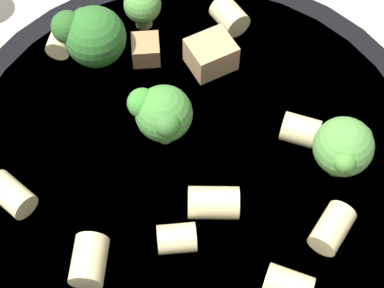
{
  "coord_description": "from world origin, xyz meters",
  "views": [
    {
      "loc": [
        0.06,
        0.18,
        0.35
      ],
      "look_at": [
        0.0,
        0.0,
        0.04
      ],
      "focal_mm": 60.0,
      "sensor_mm": 36.0,
      "label": 1
    }
  ],
  "objects_px": {
    "rigatoni_0": "(11,195)",
    "rigatoni_2": "(288,286)",
    "rigatoni_4": "(215,202)",
    "chicken_chunk_1": "(146,50)",
    "broccoli_floret_3": "(91,35)",
    "rigatoni_7": "(332,228)",
    "rigatoni_9": "(89,261)",
    "broccoli_floret_0": "(344,147)",
    "chicken_chunk_0": "(211,54)",
    "rigatoni_1": "(229,16)",
    "rigatoni_8": "(300,130)",
    "rigatoni_6": "(177,238)",
    "pasta_bowl": "(192,163)",
    "broccoli_floret_2": "(142,5)",
    "broccoli_floret_1": "(162,114)",
    "rigatoni_5": "(61,40)"
  },
  "relations": [
    {
      "from": "rigatoni_0",
      "to": "rigatoni_1",
      "type": "height_order",
      "value": "rigatoni_1"
    },
    {
      "from": "rigatoni_7",
      "to": "broccoli_floret_3",
      "type": "bearing_deg",
      "value": -59.49
    },
    {
      "from": "rigatoni_0",
      "to": "rigatoni_1",
      "type": "relative_size",
      "value": 1.15
    },
    {
      "from": "broccoli_floret_2",
      "to": "rigatoni_8",
      "type": "distance_m",
      "value": 0.13
    },
    {
      "from": "rigatoni_4",
      "to": "rigatoni_6",
      "type": "relative_size",
      "value": 1.35
    },
    {
      "from": "rigatoni_0",
      "to": "rigatoni_9",
      "type": "relative_size",
      "value": 1.02
    },
    {
      "from": "broccoli_floret_2",
      "to": "rigatoni_9",
      "type": "relative_size",
      "value": 1.21
    },
    {
      "from": "broccoli_floret_3",
      "to": "rigatoni_4",
      "type": "relative_size",
      "value": 1.6
    },
    {
      "from": "rigatoni_4",
      "to": "rigatoni_9",
      "type": "xyz_separation_m",
      "value": [
        0.07,
        0.01,
        0.0
      ]
    },
    {
      "from": "pasta_bowl",
      "to": "rigatoni_2",
      "type": "relative_size",
      "value": 12.53
    },
    {
      "from": "rigatoni_2",
      "to": "chicken_chunk_0",
      "type": "height_order",
      "value": "chicken_chunk_0"
    },
    {
      "from": "chicken_chunk_1",
      "to": "broccoli_floret_0",
      "type": "bearing_deg",
      "value": 126.14
    },
    {
      "from": "rigatoni_5",
      "to": "broccoli_floret_2",
      "type": "bearing_deg",
      "value": -175.15
    },
    {
      "from": "broccoli_floret_3",
      "to": "rigatoni_2",
      "type": "relative_size",
      "value": 1.85
    },
    {
      "from": "rigatoni_1",
      "to": "rigatoni_2",
      "type": "relative_size",
      "value": 0.93
    },
    {
      "from": "rigatoni_0",
      "to": "rigatoni_2",
      "type": "xyz_separation_m",
      "value": [
        -0.12,
        0.09,
        0.0
      ]
    },
    {
      "from": "broccoli_floret_2",
      "to": "broccoli_floret_0",
      "type": "bearing_deg",
      "value": 118.48
    },
    {
      "from": "rigatoni_1",
      "to": "rigatoni_8",
      "type": "xyz_separation_m",
      "value": [
        -0.01,
        0.1,
        -0.0
      ]
    },
    {
      "from": "rigatoni_4",
      "to": "chicken_chunk_1",
      "type": "xyz_separation_m",
      "value": [
        0.01,
        -0.12,
        -0.0
      ]
    },
    {
      "from": "broccoli_floret_2",
      "to": "rigatoni_7",
      "type": "distance_m",
      "value": 0.19
    },
    {
      "from": "broccoli_floret_0",
      "to": "rigatoni_9",
      "type": "bearing_deg",
      "value": 6.17
    },
    {
      "from": "rigatoni_5",
      "to": "rigatoni_8",
      "type": "distance_m",
      "value": 0.16
    },
    {
      "from": "broccoli_floret_3",
      "to": "rigatoni_7",
      "type": "relative_size",
      "value": 1.71
    },
    {
      "from": "broccoli_floret_0",
      "to": "rigatoni_9",
      "type": "relative_size",
      "value": 1.6
    },
    {
      "from": "pasta_bowl",
      "to": "chicken_chunk_0",
      "type": "height_order",
      "value": "chicken_chunk_0"
    },
    {
      "from": "rigatoni_4",
      "to": "rigatoni_2",
      "type": "bearing_deg",
      "value": 110.01
    },
    {
      "from": "pasta_bowl",
      "to": "broccoli_floret_3",
      "type": "relative_size",
      "value": 6.76
    },
    {
      "from": "pasta_bowl",
      "to": "rigatoni_4",
      "type": "xyz_separation_m",
      "value": [
        -0.0,
        0.04,
        0.02
      ]
    },
    {
      "from": "rigatoni_7",
      "to": "chicken_chunk_0",
      "type": "bearing_deg",
      "value": -79.63
    },
    {
      "from": "rigatoni_4",
      "to": "chicken_chunk_1",
      "type": "distance_m",
      "value": 0.12
    },
    {
      "from": "broccoli_floret_3",
      "to": "rigatoni_9",
      "type": "relative_size",
      "value": 1.76
    },
    {
      "from": "rigatoni_2",
      "to": "chicken_chunk_0",
      "type": "distance_m",
      "value": 0.15
    },
    {
      "from": "rigatoni_9",
      "to": "chicken_chunk_1",
      "type": "bearing_deg",
      "value": -117.06
    },
    {
      "from": "broccoli_floret_0",
      "to": "broccoli_floret_1",
      "type": "distance_m",
      "value": 0.1
    },
    {
      "from": "broccoli_floret_3",
      "to": "rigatoni_8",
      "type": "height_order",
      "value": "broccoli_floret_3"
    },
    {
      "from": "rigatoni_8",
      "to": "chicken_chunk_1",
      "type": "height_order",
      "value": "rigatoni_8"
    },
    {
      "from": "rigatoni_6",
      "to": "rigatoni_8",
      "type": "distance_m",
      "value": 0.1
    },
    {
      "from": "chicken_chunk_0",
      "to": "rigatoni_2",
      "type": "bearing_deg",
      "value": 86.16
    },
    {
      "from": "broccoli_floret_3",
      "to": "rigatoni_0",
      "type": "height_order",
      "value": "broccoli_floret_3"
    },
    {
      "from": "broccoli_floret_1",
      "to": "rigatoni_1",
      "type": "xyz_separation_m",
      "value": [
        -0.07,
        -0.07,
        -0.02
      ]
    },
    {
      "from": "broccoli_floret_0",
      "to": "rigatoni_0",
      "type": "bearing_deg",
      "value": -10.91
    },
    {
      "from": "rigatoni_4",
      "to": "rigatoni_9",
      "type": "distance_m",
      "value": 0.07
    },
    {
      "from": "broccoli_floret_1",
      "to": "rigatoni_9",
      "type": "distance_m",
      "value": 0.09
    },
    {
      "from": "rigatoni_0",
      "to": "rigatoni_7",
      "type": "xyz_separation_m",
      "value": [
        -0.16,
        0.07,
        0.0
      ]
    },
    {
      "from": "rigatoni_4",
      "to": "chicken_chunk_0",
      "type": "height_order",
      "value": "chicken_chunk_0"
    },
    {
      "from": "broccoli_floret_3",
      "to": "rigatoni_6",
      "type": "distance_m",
      "value": 0.14
    },
    {
      "from": "broccoli_floret_1",
      "to": "rigatoni_9",
      "type": "xyz_separation_m",
      "value": [
        0.06,
        0.07,
        -0.02
      ]
    },
    {
      "from": "rigatoni_8",
      "to": "rigatoni_9",
      "type": "height_order",
      "value": "same"
    },
    {
      "from": "rigatoni_4",
      "to": "broccoli_floret_1",
      "type": "bearing_deg",
      "value": -75.38
    },
    {
      "from": "rigatoni_1",
      "to": "rigatoni_9",
      "type": "bearing_deg",
      "value": 47.79
    }
  ]
}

